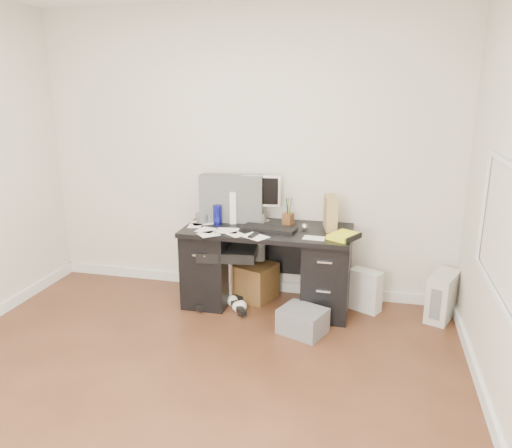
{
  "coord_description": "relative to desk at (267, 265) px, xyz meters",
  "views": [
    {
      "loc": [
        1.19,
        -2.56,
        2.02
      ],
      "look_at": [
        0.3,
        1.2,
        0.91
      ],
      "focal_mm": 35.0,
      "sensor_mm": 36.0,
      "label": 1
    }
  ],
  "objects": [
    {
      "name": "keyboard",
      "position": [
        0.03,
        -0.05,
        0.36
      ],
      "size": [
        0.5,
        0.23,
        0.03
      ],
      "primitive_type": "cube",
      "rotation": [
        0.0,
        0.0,
        -0.15
      ],
      "color": "black",
      "rests_on": "desk"
    },
    {
      "name": "desk_printer",
      "position": [
        0.4,
        -0.46,
        -0.29
      ],
      "size": [
        0.44,
        0.41,
        0.21
      ],
      "primitive_type": "cube",
      "rotation": [
        0.0,
        0.0,
        -0.39
      ],
      "color": "slate",
      "rests_on": "ground"
    },
    {
      "name": "room_shell",
      "position": [
        -0.27,
        -1.62,
        1.26
      ],
      "size": [
        4.02,
        4.02,
        2.71
      ],
      "color": "beige",
      "rests_on": "ground"
    },
    {
      "name": "computer_mouse",
      "position": [
        0.33,
        0.02,
        0.38
      ],
      "size": [
        0.07,
        0.07,
        0.06
      ],
      "primitive_type": "sphere",
      "rotation": [
        0.0,
        0.0,
        -0.26
      ],
      "color": "silver",
      "rests_on": "desk"
    },
    {
      "name": "yellow_book",
      "position": [
        0.69,
        -0.16,
        0.37
      ],
      "size": [
        0.29,
        0.31,
        0.04
      ],
      "primitive_type": "cube",
      "rotation": [
        0.0,
        0.0,
        -0.49
      ],
      "color": "#F0F61A",
      "rests_on": "desk"
    },
    {
      "name": "white_binder",
      "position": [
        -0.37,
        0.18,
        0.5
      ],
      "size": [
        0.18,
        0.28,
        0.3
      ],
      "primitive_type": "cube",
      "rotation": [
        0.0,
        0.0,
        0.26
      ],
      "color": "silver",
      "rests_on": "desk"
    },
    {
      "name": "office_chair",
      "position": [
        -0.35,
        -0.04,
        0.19
      ],
      "size": [
        0.76,
        0.76,
        1.19
      ],
      "primitive_type": null,
      "rotation": [
        0.0,
        0.0,
        0.14
      ],
      "color": "#4C4E4C",
      "rests_on": "ground"
    },
    {
      "name": "shopping_bag",
      "position": [
        0.89,
        0.1,
        -0.21
      ],
      "size": [
        0.34,
        0.31,
        0.38
      ],
      "primitive_type": "cube",
      "rotation": [
        0.0,
        0.0,
        -0.47
      ],
      "color": "silver",
      "rests_on": "ground"
    },
    {
      "name": "wicker_basket",
      "position": [
        -0.14,
        0.13,
        -0.23
      ],
      "size": [
        0.44,
        0.44,
        0.34
      ],
      "primitive_type": "cube",
      "rotation": [
        0.0,
        0.0,
        -0.36
      ],
      "color": "#492E16",
      "rests_on": "ground"
    },
    {
      "name": "paper_remote",
      "position": [
        -0.05,
        -0.27,
        0.36
      ],
      "size": [
        0.28,
        0.27,
        0.02
      ],
      "primitive_type": null,
      "rotation": [
        0.0,
        0.0,
        -0.55
      ],
      "color": "white",
      "rests_on": "desk"
    },
    {
      "name": "magazine_file",
      "position": [
        0.55,
        0.11,
        0.5
      ],
      "size": [
        0.18,
        0.28,
        0.3
      ],
      "primitive_type": "cube",
      "rotation": [
        0.0,
        0.0,
        0.22
      ],
      "color": "olive",
      "rests_on": "desk"
    },
    {
      "name": "pen_cup",
      "position": [
        0.16,
        0.16,
        0.48
      ],
      "size": [
        0.13,
        0.13,
        0.25
      ],
      "primitive_type": null,
      "rotation": [
        0.0,
        0.0,
        -0.35
      ],
      "color": "#553418",
      "rests_on": "desk"
    },
    {
      "name": "ground",
      "position": [
        -0.3,
        -1.65,
        -0.4
      ],
      "size": [
        4.0,
        4.0,
        0.0
      ],
      "primitive_type": "plane",
      "color": "#412415",
      "rests_on": "ground"
    },
    {
      "name": "pc_tower",
      "position": [
        1.56,
        0.09,
        -0.19
      ],
      "size": [
        0.33,
        0.45,
        0.41
      ],
      "primitive_type": "cube",
      "rotation": [
        0.0,
        0.0,
        -0.39
      ],
      "color": "beige",
      "rests_on": "ground"
    },
    {
      "name": "loose_papers",
      "position": [
        -0.2,
        -0.05,
        0.35
      ],
      "size": [
        1.1,
        0.6,
        0.0
      ],
      "primitive_type": null,
      "color": "white",
      "rests_on": "desk"
    },
    {
      "name": "lcd_monitor",
      "position": [
        -0.1,
        0.19,
        0.58
      ],
      "size": [
        0.38,
        0.25,
        0.45
      ],
      "primitive_type": null,
      "rotation": [
        0.0,
        0.0,
        0.12
      ],
      "color": "silver",
      "rests_on": "desk"
    },
    {
      "name": "travel_mug",
      "position": [
        -0.48,
        0.02,
        0.44
      ],
      "size": [
        0.09,
        0.09,
        0.18
      ],
      "primitive_type": "cylinder",
      "rotation": [
        0.0,
        0.0,
        -0.09
      ],
      "color": "#161B9B",
      "rests_on": "desk"
    },
    {
      "name": "desk",
      "position": [
        0.0,
        0.0,
        0.0
      ],
      "size": [
        1.5,
        0.7,
        0.75
      ],
      "color": "black",
      "rests_on": "ground"
    }
  ]
}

